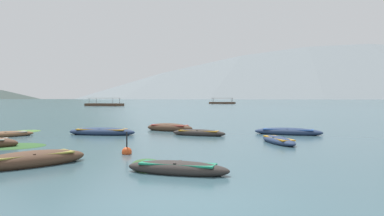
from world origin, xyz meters
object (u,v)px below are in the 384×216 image
ferry_0 (221,103)px  ferry_1 (103,104)px  rowboat_4 (101,132)px  rowboat_6 (29,160)px  rowboat_1 (278,141)px  rowboat_7 (287,132)px  rowboat_0 (198,133)px  rowboat_5 (169,128)px  rowboat_3 (177,168)px  mooring_buoy (126,152)px  rowboat_8 (3,135)px

ferry_0 → ferry_1: 55.92m
rowboat_4 → rowboat_6: bearing=-89.1°
rowboat_4 → ferry_1: ferry_1 is taller
rowboat_1 → rowboat_7: rowboat_7 is taller
ferry_0 → rowboat_0: bearing=-95.3°
rowboat_5 → rowboat_3: bearing=-85.6°
rowboat_0 → mooring_buoy: size_ratio=3.35×
rowboat_1 → rowboat_5: bearing=129.4°
rowboat_4 → rowboat_8: bearing=-166.5°
rowboat_5 → ferry_1: 87.76m
rowboat_6 → ferry_1: 99.85m
rowboat_7 → rowboat_8: bearing=-175.2°
rowboat_5 → ferry_0: ferry_0 is taller
rowboat_1 → rowboat_4: bearing=156.2°
rowboat_0 → ferry_0: 128.89m
rowboat_3 → ferry_1: bearing=104.5°
rowboat_7 → rowboat_3: bearing=-118.2°
rowboat_0 → rowboat_8: (-11.40, -0.82, -0.02)m
ferry_0 → mooring_buoy: ferry_0 is taller
ferry_1 → rowboat_1: bearing=-71.7°
rowboat_3 → rowboat_7: bearing=61.8°
rowboat_0 → rowboat_6: bearing=-119.9°
rowboat_7 → ferry_0: size_ratio=0.39×
mooring_buoy → rowboat_7: bearing=43.2°
rowboat_8 → mooring_buoy: 10.69m
rowboat_0 → rowboat_3: size_ratio=1.04×
rowboat_0 → rowboat_3: rowboat_3 is taller
ferry_0 → rowboat_8: bearing=-100.2°
rowboat_4 → ferry_1: 89.47m
rowboat_1 → rowboat_7: (1.64, 4.49, 0.03)m
rowboat_0 → rowboat_3: (-0.84, -11.39, 0.00)m
rowboat_0 → ferry_0: size_ratio=0.32×
rowboat_7 → ferry_1: bearing=110.2°
rowboat_5 → rowboat_8: size_ratio=1.23×
rowboat_3 → mooring_buoy: size_ratio=3.22×
ferry_0 → rowboat_1: bearing=-93.4°
rowboat_6 → rowboat_7: 15.65m
rowboat_3 → ferry_1: size_ratio=0.28×
rowboat_1 → rowboat_4: (-9.94, 4.37, 0.04)m
rowboat_1 → rowboat_4: size_ratio=0.80×
rowboat_4 → rowboat_7: size_ratio=1.02×
rowboat_5 → ferry_0: size_ratio=0.34×
rowboat_4 → ferry_1: (-20.40, 87.12, 0.27)m
rowboat_6 → rowboat_7: size_ratio=0.84×
rowboat_4 → rowboat_8: (-5.40, -1.30, -0.04)m
rowboat_0 → rowboat_6: rowboat_6 is taller
rowboat_8 → rowboat_0: bearing=4.1°
rowboat_4 → mooring_buoy: size_ratio=4.26×
rowboat_6 → ferry_0: (17.73, 138.45, 0.25)m
rowboat_6 → mooring_buoy: size_ratio=3.52×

